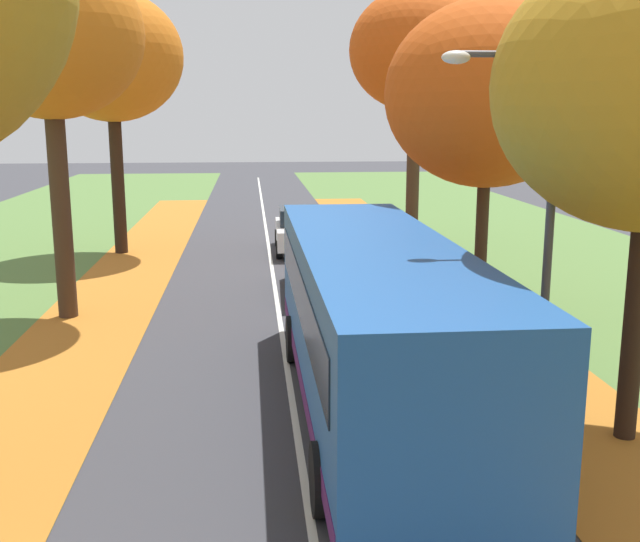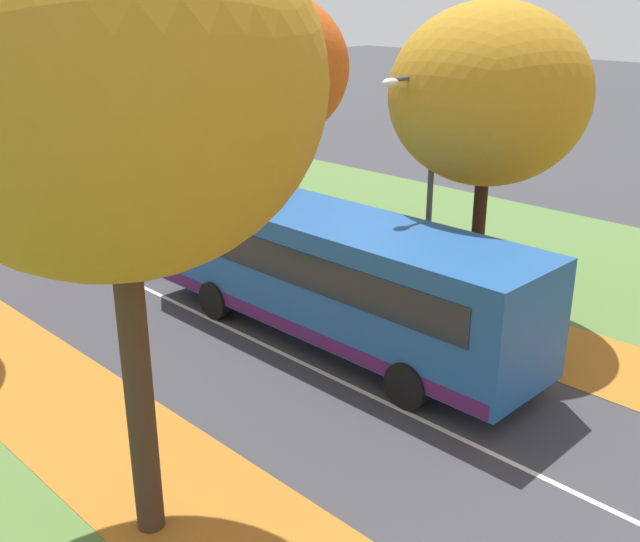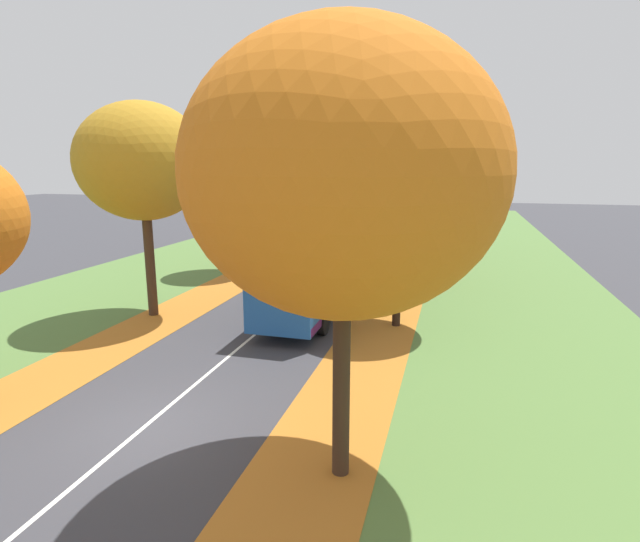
{
  "view_description": "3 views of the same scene",
  "coord_description": "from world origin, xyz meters",
  "px_view_note": "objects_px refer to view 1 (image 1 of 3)",
  "views": [
    {
      "loc": [
        -0.68,
        -0.83,
        5.02
      ],
      "look_at": [
        0.75,
        14.39,
        1.81
      ],
      "focal_mm": 42.0,
      "sensor_mm": 36.0,
      "label": 1
    },
    {
      "loc": [
        -10.09,
        -0.01,
        7.64
      ],
      "look_at": [
        1.33,
        11.45,
        1.6
      ],
      "focal_mm": 42.0,
      "sensor_mm": 36.0,
      "label": 2
    },
    {
      "loc": [
        7.35,
        -9.95,
        6.54
      ],
      "look_at": [
        1.43,
        11.57,
        1.7
      ],
      "focal_mm": 28.0,
      "sensor_mm": 36.0,
      "label": 3
    }
  ],
  "objects_px": {
    "tree_right_far": "(416,51)",
    "bus": "(375,317)",
    "car_grey_lead": "(318,265)",
    "car_white_following": "(299,230)",
    "streetlamp_right": "(531,199)",
    "tree_left_far": "(111,57)",
    "tree_right_mid": "(488,95)",
    "tree_left_mid": "(49,36)"
  },
  "relations": [
    {
      "from": "tree_right_far",
      "to": "bus",
      "type": "height_order",
      "value": "tree_right_far"
    },
    {
      "from": "tree_right_far",
      "to": "bus",
      "type": "bearing_deg",
      "value": -104.34
    },
    {
      "from": "bus",
      "to": "car_grey_lead",
      "type": "bearing_deg",
      "value": 91.03
    },
    {
      "from": "car_white_following",
      "to": "streetlamp_right",
      "type": "bearing_deg",
      "value": -81.05
    },
    {
      "from": "streetlamp_right",
      "to": "bus",
      "type": "relative_size",
      "value": 0.58
    },
    {
      "from": "tree_left_far",
      "to": "tree_right_mid",
      "type": "bearing_deg",
      "value": -40.61
    },
    {
      "from": "streetlamp_right",
      "to": "car_grey_lead",
      "type": "height_order",
      "value": "streetlamp_right"
    },
    {
      "from": "tree_left_mid",
      "to": "car_white_following",
      "type": "xyz_separation_m",
      "value": [
        6.44,
        8.64,
        -6.01
      ]
    },
    {
      "from": "tree_left_mid",
      "to": "tree_right_far",
      "type": "distance_m",
      "value": 14.45
    },
    {
      "from": "tree_right_far",
      "to": "car_white_following",
      "type": "xyz_separation_m",
      "value": [
        -4.43,
        -0.87,
        -6.49
      ]
    },
    {
      "from": "tree_left_mid",
      "to": "bus",
      "type": "height_order",
      "value": "tree_left_mid"
    },
    {
      "from": "tree_left_far",
      "to": "streetlamp_right",
      "type": "xyz_separation_m",
      "value": [
        9.12,
        -16.51,
        -3.24
      ]
    },
    {
      "from": "tree_left_far",
      "to": "streetlamp_right",
      "type": "height_order",
      "value": "tree_left_far"
    },
    {
      "from": "tree_left_far",
      "to": "tree_right_far",
      "type": "height_order",
      "value": "tree_right_far"
    },
    {
      "from": "tree_left_mid",
      "to": "streetlamp_right",
      "type": "xyz_separation_m",
      "value": [
        8.99,
        -7.56,
        -3.09
      ]
    },
    {
      "from": "tree_right_far",
      "to": "streetlamp_right",
      "type": "distance_m",
      "value": 17.54
    },
    {
      "from": "bus",
      "to": "car_white_following",
      "type": "bearing_deg",
      "value": 90.88
    },
    {
      "from": "bus",
      "to": "car_white_following",
      "type": "height_order",
      "value": "bus"
    },
    {
      "from": "bus",
      "to": "car_white_following",
      "type": "xyz_separation_m",
      "value": [
        -0.24,
        15.52,
        -0.89
      ]
    },
    {
      "from": "streetlamp_right",
      "to": "car_white_following",
      "type": "bearing_deg",
      "value": 98.95
    },
    {
      "from": "tree_right_far",
      "to": "streetlamp_right",
      "type": "relative_size",
      "value": 1.6
    },
    {
      "from": "tree_left_mid",
      "to": "bus",
      "type": "bearing_deg",
      "value": -45.88
    },
    {
      "from": "tree_left_mid",
      "to": "streetlamp_right",
      "type": "bearing_deg",
      "value": -40.08
    },
    {
      "from": "tree_left_far",
      "to": "streetlamp_right",
      "type": "bearing_deg",
      "value": -61.09
    },
    {
      "from": "tree_right_mid",
      "to": "streetlamp_right",
      "type": "bearing_deg",
      "value": -102.15
    },
    {
      "from": "streetlamp_right",
      "to": "car_grey_lead",
      "type": "xyz_separation_m",
      "value": [
        -2.47,
        9.55,
        -2.92
      ]
    },
    {
      "from": "car_grey_lead",
      "to": "car_white_following",
      "type": "bearing_deg",
      "value": 90.69
    },
    {
      "from": "tree_right_far",
      "to": "car_white_following",
      "type": "relative_size",
      "value": 2.27
    },
    {
      "from": "bus",
      "to": "tree_right_far",
      "type": "bearing_deg",
      "value": 75.66
    },
    {
      "from": "tree_right_mid",
      "to": "car_white_following",
      "type": "xyz_separation_m",
      "value": [
        -4.13,
        8.86,
        -4.69
      ]
    },
    {
      "from": "car_white_following",
      "to": "tree_left_far",
      "type": "bearing_deg",
      "value": 177.29
    },
    {
      "from": "tree_right_mid",
      "to": "streetlamp_right",
      "type": "xyz_separation_m",
      "value": [
        -1.58,
        -7.34,
        -1.76
      ]
    },
    {
      "from": "tree_right_mid",
      "to": "tree_left_far",
      "type": "bearing_deg",
      "value": 139.39
    },
    {
      "from": "tree_right_mid",
      "to": "car_grey_lead",
      "type": "relative_size",
      "value": 1.85
    },
    {
      "from": "tree_left_mid",
      "to": "car_grey_lead",
      "type": "xyz_separation_m",
      "value": [
        6.52,
        1.99,
        -6.01
      ]
    },
    {
      "from": "tree_right_mid",
      "to": "car_grey_lead",
      "type": "distance_m",
      "value": 6.58
    },
    {
      "from": "tree_left_far",
      "to": "tree_right_far",
      "type": "bearing_deg",
      "value": 2.93
    },
    {
      "from": "bus",
      "to": "car_white_following",
      "type": "relative_size",
      "value": 2.46
    },
    {
      "from": "bus",
      "to": "car_white_following",
      "type": "distance_m",
      "value": 15.55
    },
    {
      "from": "tree_right_far",
      "to": "car_white_following",
      "type": "bearing_deg",
      "value": -168.85
    },
    {
      "from": "tree_left_far",
      "to": "streetlamp_right",
      "type": "relative_size",
      "value": 1.55
    },
    {
      "from": "tree_left_mid",
      "to": "tree_left_far",
      "type": "bearing_deg",
      "value": 90.84
    }
  ]
}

